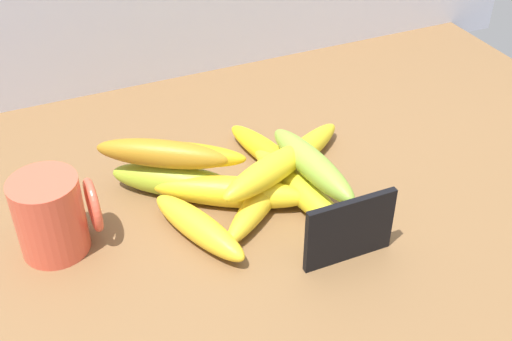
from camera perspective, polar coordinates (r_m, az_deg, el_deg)
The scene contains 14 objects.
counter_top at distance 83.78cm, azimuth 2.44°, elevation -3.85°, with size 110.00×76.00×3.00cm, color brown.
chalkboard_sign at distance 73.84cm, azimuth 8.16°, elevation -5.36°, with size 11.00×1.80×8.40cm.
coffee_mug at distance 77.26cm, azimuth -17.39°, elevation -3.75°, with size 9.32×7.82×9.73cm.
banana_0 at distance 82.40cm, azimuth 3.96°, elevation -1.78°, with size 20.90×3.56×3.56cm, color yellow.
banana_1 at distance 83.99cm, azimuth -7.15°, elevation -0.88°, with size 16.80×4.22×4.22cm, color #9CBB2D.
banana_2 at distance 77.17cm, azimuth -5.06°, elevation -4.94°, with size 15.39×3.59×3.59cm, color yellow.
banana_3 at distance 81.57cm, azimuth 0.73°, elevation -2.25°, with size 19.51×3.30×3.30cm, color yellow.
banana_4 at distance 89.03cm, azimuth 1.15°, elevation 1.48°, with size 16.84×3.27×3.27cm, color yellow.
banana_5 at distance 89.08cm, azimuth 3.90°, elevation 1.45°, with size 17.91×3.36×3.36cm, color gold.
banana_6 at distance 81.76cm, azimuth -2.31°, elevation -1.86°, with size 20.29×4.00×4.00cm, color yellow.
banana_7 at distance 82.33cm, azimuth -7.23°, elevation 1.46°, with size 18.51×3.24×3.24cm, color gold.
banana_8 at distance 81.13cm, azimuth 4.85°, elevation 0.65°, with size 17.18×3.61×3.61cm, color #87AF39.
banana_9 at distance 79.91cm, azimuth 1.16°, elevation -0.06°, with size 15.37×3.63×3.63cm, color yellow.
banana_10 at distance 82.20cm, azimuth -8.22°, elevation 1.47°, with size 17.19×3.61×3.61cm, color #AA781B.
Camera 1 is at (-28.96, -57.06, 55.58)cm, focal length 45.65 mm.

